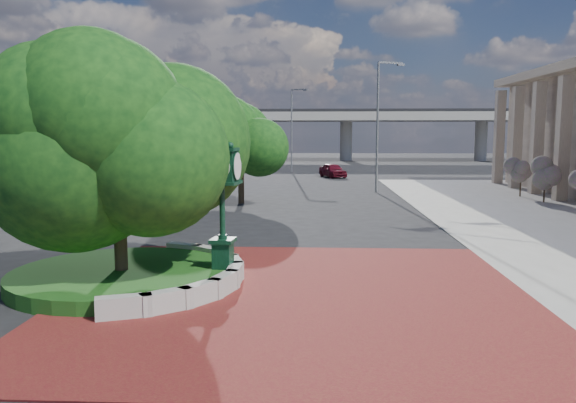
# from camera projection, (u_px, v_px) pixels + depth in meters

# --- Properties ---
(ground) EXTENTS (200.00, 200.00, 0.00)m
(ground) POSITION_uv_depth(u_px,v_px,m) (299.00, 286.00, 15.57)
(ground) COLOR black
(ground) RESTS_ON ground
(plaza) EXTENTS (12.00, 12.00, 0.04)m
(plaza) POSITION_uv_depth(u_px,v_px,m) (298.00, 295.00, 14.57)
(plaza) COLOR maroon
(plaza) RESTS_ON ground
(planter_wall) EXTENTS (2.96, 6.77, 0.54)m
(planter_wall) POSITION_uv_depth(u_px,v_px,m) (202.00, 275.00, 15.66)
(planter_wall) COLOR #9E9B93
(planter_wall) RESTS_ON ground
(grass_bed) EXTENTS (6.10, 6.10, 0.40)m
(grass_bed) POSITION_uv_depth(u_px,v_px,m) (122.00, 276.00, 15.78)
(grass_bed) COLOR #1B4112
(grass_bed) RESTS_ON ground
(overpass) EXTENTS (90.00, 12.00, 7.50)m
(overpass) POSITION_uv_depth(u_px,v_px,m) (311.00, 117.00, 84.16)
(overpass) COLOR #9E9B93
(overpass) RESTS_ON ground
(tree_planter) EXTENTS (5.20, 5.20, 6.33)m
(tree_planter) POSITION_uv_depth(u_px,v_px,m) (117.00, 151.00, 15.35)
(tree_planter) COLOR #38281C
(tree_planter) RESTS_ON ground
(tree_street) EXTENTS (4.40, 4.40, 5.45)m
(tree_street) POSITION_uv_depth(u_px,v_px,m) (241.00, 149.00, 33.21)
(tree_street) COLOR #38281C
(tree_street) RESTS_ON ground
(post_clock) EXTENTS (1.02, 1.02, 4.41)m
(post_clock) POSITION_uv_depth(u_px,v_px,m) (222.00, 197.00, 15.70)
(post_clock) COLOR black
(post_clock) RESTS_ON ground
(parked_car) EXTENTS (2.87, 4.23, 1.34)m
(parked_car) POSITION_uv_depth(u_px,v_px,m) (333.00, 170.00, 52.95)
(parked_car) COLOR #5B0D1C
(parked_car) RESTS_ON ground
(street_lamp_near) EXTENTS (1.96, 0.87, 9.07)m
(street_lamp_near) POSITION_uv_depth(u_px,v_px,m) (380.00, 117.00, 39.07)
(street_lamp_near) COLOR slate
(street_lamp_near) RESTS_ON ground
(street_lamp_far) EXTENTS (1.86, 0.95, 8.78)m
(street_lamp_far) POSITION_uv_depth(u_px,v_px,m) (293.00, 124.00, 59.85)
(street_lamp_far) COLOR slate
(street_lamp_far) RESTS_ON ground
(shrub_mid) EXTENTS (1.20, 1.20, 2.20)m
(shrub_mid) POSITION_uv_depth(u_px,v_px,m) (545.00, 177.00, 33.61)
(shrub_mid) COLOR #38281C
(shrub_mid) RESTS_ON ground
(shrub_far) EXTENTS (1.20, 1.20, 2.20)m
(shrub_far) POSITION_uv_depth(u_px,v_px,m) (521.00, 173.00, 36.68)
(shrub_far) COLOR #38281C
(shrub_far) RESTS_ON ground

